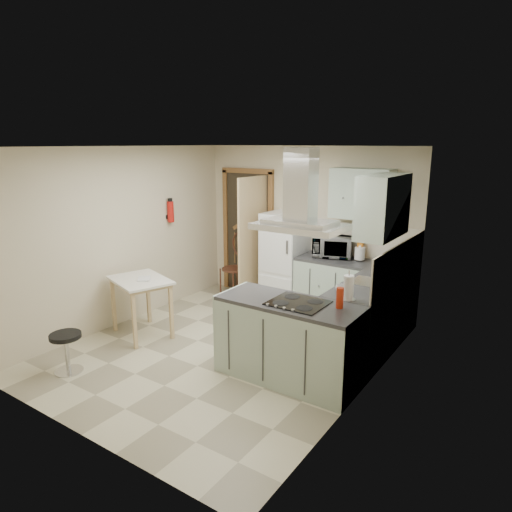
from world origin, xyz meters
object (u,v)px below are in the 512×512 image
Objects in this scene: bentwood_chair at (235,269)px; microwave at (333,247)px; peninsula at (289,341)px; drop_leaf_table at (142,307)px; fridge at (285,260)px; extractor_hood at (300,227)px; stool at (67,353)px.

microwave is at bearing 22.09° from bentwood_chair.
peninsula reaches higher than drop_leaf_table.
drop_leaf_table is 1.95m from bentwood_chair.
fridge is at bearing 121.74° from peninsula.
bentwood_chair is at bearing 167.22° from microwave.
bentwood_chair is at bearing -172.53° from fridge.
microwave is at bearing 105.19° from extractor_hood.
drop_leaf_table is at bearing -178.16° from extractor_hood.
fridge is at bearing 82.64° from drop_leaf_table.
stool is at bearing -136.36° from microwave.
drop_leaf_table is at bearing 93.85° from stool.
extractor_hood is 2.99m from stool.
peninsula is at bearing 180.00° from extractor_hood.
bentwood_chair reaches higher than stool.
fridge reaches higher than drop_leaf_table.
drop_leaf_table is at bearing -78.09° from bentwood_chair.
bentwood_chair is at bearing 138.61° from peninsula.
fridge is at bearing 23.11° from bentwood_chair.
peninsula is 1.72× the size of extractor_hood.
fridge reaches higher than microwave.
microwave is (1.70, 3.32, 0.82)m from stool.
fridge reaches higher than peninsula.
microwave is (1.66, 0.19, 0.56)m from bentwood_chair.
fridge is 2.67× the size of microwave.
peninsula is at bearing -25.75° from bentwood_chair.
bentwood_chair is 1.76m from microwave.
stool is (-2.16, -1.27, -0.22)m from peninsula.
stool is 0.83× the size of microwave.
microwave reaches higher than stool.
extractor_hood is (1.32, -1.98, 0.97)m from fridge.
bentwood_chair is (0.13, 1.94, 0.10)m from drop_leaf_table.
drop_leaf_table is at bearing -149.23° from microwave.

